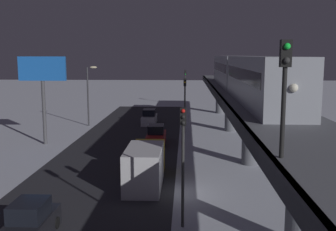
{
  "coord_description": "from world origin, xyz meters",
  "views": [
    {
      "loc": [
        -0.88,
        25.41,
        9.05
      ],
      "look_at": [
        1.15,
        -19.42,
        2.25
      ],
      "focal_mm": 42.81,
      "sensor_mm": 36.0,
      "label": 1
    }
  ],
  "objects_px": {
    "traffic_light_mid": "(185,97)",
    "sedan_red": "(156,136)",
    "rail_signal": "(285,78)",
    "box_truck": "(146,165)",
    "subway_train": "(243,73)",
    "sedan_black": "(30,225)",
    "commercial_billboard": "(42,77)",
    "traffic_light_far": "(185,82)",
    "traffic_light_near": "(183,150)",
    "sedan_white": "(149,118)"
  },
  "relations": [
    {
      "from": "box_truck",
      "to": "traffic_light_near",
      "type": "relative_size",
      "value": 1.16
    },
    {
      "from": "traffic_light_near",
      "to": "commercial_billboard",
      "type": "distance_m",
      "value": 24.19
    },
    {
      "from": "sedan_white",
      "to": "sedan_red",
      "type": "bearing_deg",
      "value": -81.41
    },
    {
      "from": "rail_signal",
      "to": "sedan_white",
      "type": "relative_size",
      "value": 0.88
    },
    {
      "from": "traffic_light_near",
      "to": "box_truck",
      "type": "bearing_deg",
      "value": -69.48
    },
    {
      "from": "traffic_light_near",
      "to": "commercial_billboard",
      "type": "relative_size",
      "value": 0.72
    },
    {
      "from": "subway_train",
      "to": "rail_signal",
      "type": "distance_m",
      "value": 25.13
    },
    {
      "from": "rail_signal",
      "to": "box_truck",
      "type": "xyz_separation_m",
      "value": [
        6.12,
        -13.86,
        -6.93
      ]
    },
    {
      "from": "traffic_light_mid",
      "to": "traffic_light_far",
      "type": "height_order",
      "value": "same"
    },
    {
      "from": "sedan_red",
      "to": "box_truck",
      "type": "relative_size",
      "value": 0.6
    },
    {
      "from": "rail_signal",
      "to": "sedan_red",
      "type": "distance_m",
      "value": 28.39
    },
    {
      "from": "rail_signal",
      "to": "box_truck",
      "type": "distance_m",
      "value": 16.66
    },
    {
      "from": "sedan_black",
      "to": "box_truck",
      "type": "bearing_deg",
      "value": -117.95
    },
    {
      "from": "traffic_light_mid",
      "to": "commercial_billboard",
      "type": "height_order",
      "value": "commercial_billboard"
    },
    {
      "from": "rail_signal",
      "to": "commercial_billboard",
      "type": "bearing_deg",
      "value": -55.83
    },
    {
      "from": "subway_train",
      "to": "traffic_light_mid",
      "type": "distance_m",
      "value": 9.86
    },
    {
      "from": "sedan_white",
      "to": "box_truck",
      "type": "relative_size",
      "value": 0.61
    },
    {
      "from": "sedan_red",
      "to": "traffic_light_near",
      "type": "xyz_separation_m",
      "value": [
        -2.9,
        20.0,
        3.4
      ]
    },
    {
      "from": "traffic_light_near",
      "to": "sedan_white",
      "type": "bearing_deg",
      "value": -81.62
    },
    {
      "from": "commercial_billboard",
      "to": "traffic_light_mid",
      "type": "bearing_deg",
      "value": -155.22
    },
    {
      "from": "subway_train",
      "to": "commercial_billboard",
      "type": "xyz_separation_m",
      "value": [
        19.75,
        -0.99,
        -0.5
      ]
    },
    {
      "from": "box_truck",
      "to": "sedan_black",
      "type": "bearing_deg",
      "value": 62.05
    },
    {
      "from": "subway_train",
      "to": "traffic_light_near",
      "type": "xyz_separation_m",
      "value": [
        5.51,
        18.39,
        -3.13
      ]
    },
    {
      "from": "sedan_black",
      "to": "sedan_white",
      "type": "distance_m",
      "value": 33.87
    },
    {
      "from": "subway_train",
      "to": "rail_signal",
      "type": "xyz_separation_m",
      "value": [
        2.09,
        25.03,
        0.95
      ]
    },
    {
      "from": "box_truck",
      "to": "traffic_light_mid",
      "type": "distance_m",
      "value": 19.14
    },
    {
      "from": "sedan_black",
      "to": "commercial_billboard",
      "type": "distance_m",
      "value": 23.06
    },
    {
      "from": "subway_train",
      "to": "sedan_black",
      "type": "bearing_deg",
      "value": 57.25
    },
    {
      "from": "rail_signal",
      "to": "sedan_white",
      "type": "distance_m",
      "value": 40.11
    },
    {
      "from": "rail_signal",
      "to": "sedan_black",
      "type": "distance_m",
      "value": 14.09
    },
    {
      "from": "sedan_black",
      "to": "box_truck",
      "type": "xyz_separation_m",
      "value": [
        -4.8,
        -9.05,
        0.56
      ]
    },
    {
      "from": "traffic_light_far",
      "to": "traffic_light_near",
      "type": "bearing_deg",
      "value": 90.0
    },
    {
      "from": "subway_train",
      "to": "sedan_white",
      "type": "xyz_separation_m",
      "value": [
        10.21,
        -13.53,
        -6.53
      ]
    },
    {
      "from": "commercial_billboard",
      "to": "traffic_light_far",
      "type": "bearing_deg",
      "value": -113.65
    },
    {
      "from": "subway_train",
      "to": "sedan_black",
      "type": "xyz_separation_m",
      "value": [
        13.01,
        20.22,
        -6.54
      ]
    },
    {
      "from": "traffic_light_near",
      "to": "traffic_light_mid",
      "type": "height_order",
      "value": "same"
    },
    {
      "from": "sedan_white",
      "to": "commercial_billboard",
      "type": "bearing_deg",
      "value": -127.26
    },
    {
      "from": "rail_signal",
      "to": "traffic_light_mid",
      "type": "height_order",
      "value": "rail_signal"
    },
    {
      "from": "traffic_light_near",
      "to": "commercial_billboard",
      "type": "height_order",
      "value": "commercial_billboard"
    },
    {
      "from": "traffic_light_far",
      "to": "sedan_red",
      "type": "bearing_deg",
      "value": 84.8
    },
    {
      "from": "sedan_black",
      "to": "traffic_light_near",
      "type": "bearing_deg",
      "value": -166.27
    },
    {
      "from": "subway_train",
      "to": "traffic_light_far",
      "type": "relative_size",
      "value": 5.76
    },
    {
      "from": "box_truck",
      "to": "traffic_light_far",
      "type": "height_order",
      "value": "traffic_light_far"
    },
    {
      "from": "traffic_light_near",
      "to": "commercial_billboard",
      "type": "xyz_separation_m",
      "value": [
        14.24,
        -19.37,
        2.63
      ]
    },
    {
      "from": "sedan_white",
      "to": "subway_train",
      "type": "bearing_deg",
      "value": -52.97
    },
    {
      "from": "traffic_light_near",
      "to": "commercial_billboard",
      "type": "bearing_deg",
      "value": -53.68
    },
    {
      "from": "rail_signal",
      "to": "commercial_billboard",
      "type": "height_order",
      "value": "rail_signal"
    },
    {
      "from": "sedan_black",
      "to": "commercial_billboard",
      "type": "relative_size",
      "value": 0.48
    },
    {
      "from": "traffic_light_mid",
      "to": "sedan_red",
      "type": "bearing_deg",
      "value": 63.98
    },
    {
      "from": "sedan_red",
      "to": "traffic_light_near",
      "type": "distance_m",
      "value": 20.5
    }
  ]
}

